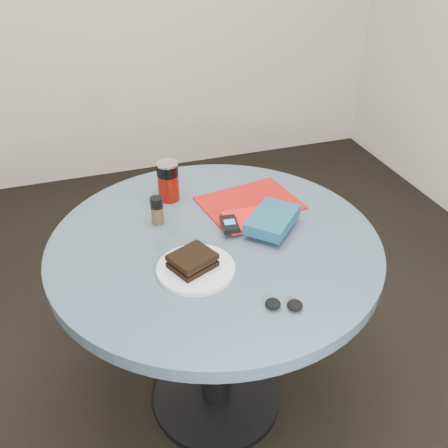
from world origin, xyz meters
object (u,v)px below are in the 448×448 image
object	(u,v)px
sandwich	(192,261)
headphones	(284,305)
pepper_grinder	(157,210)
red_book	(253,219)
novel	(272,219)
magazine	(250,203)
plate	(196,269)
soda_can	(168,181)
mp3_player	(230,224)
table	(215,281)

from	to	relation	value
sandwich	headphones	xyz separation A→B (m)	(0.18, -0.22, -0.02)
pepper_grinder	red_book	xyz separation A→B (m)	(0.29, -0.09, -0.03)
sandwich	novel	bearing A→B (deg)	22.10
magazine	plate	bearing A→B (deg)	-141.94
sandwich	soda_can	distance (m)	0.40
pepper_grinder	mp3_player	size ratio (longest dim) A/B	1.00
red_book	headphones	distance (m)	0.40
sandwich	plate	bearing A→B (deg)	-35.51
mp3_player	headphones	bearing A→B (deg)	-86.90
magazine	headphones	size ratio (longest dim) A/B	3.02
plate	red_book	size ratio (longest dim) A/B	1.20
red_book	soda_can	bearing A→B (deg)	135.31
magazine	red_book	world-z (taller)	red_book
table	mp3_player	xyz separation A→B (m)	(0.06, 0.03, 0.19)
plate	sandwich	world-z (taller)	sandwich
soda_can	pepper_grinder	bearing A→B (deg)	-116.59
pepper_grinder	sandwich	bearing A→B (deg)	-81.17
sandwich	red_book	world-z (taller)	sandwich
table	magazine	distance (m)	0.29
table	red_book	distance (m)	0.23
sandwich	magazine	bearing A→B (deg)	45.85
soda_can	mp3_player	world-z (taller)	soda_can
magazine	mp3_player	size ratio (longest dim) A/B	3.41
pepper_grinder	novel	distance (m)	0.36
plate	headphones	size ratio (longest dim) A/B	2.10
plate	magazine	size ratio (longest dim) A/B	0.69
sandwich	red_book	xyz separation A→B (m)	(0.24, 0.17, -0.02)
mp3_player	headphones	xyz separation A→B (m)	(0.02, -0.36, -0.02)
soda_can	headphones	xyz separation A→B (m)	(0.15, -0.62, -0.06)
magazine	red_book	xyz separation A→B (m)	(-0.03, -0.11, 0.01)
headphones	table	bearing A→B (deg)	102.71
plate	table	bearing A→B (deg)	53.58
pepper_grinder	headphones	size ratio (longest dim) A/B	0.88
table	magazine	world-z (taller)	magazine
red_book	novel	size ratio (longest dim) A/B	0.99
magazine	sandwich	bearing A→B (deg)	-143.25
plate	pepper_grinder	bearing A→B (deg)	100.20
red_book	novel	world-z (taller)	novel
headphones	pepper_grinder	bearing A→B (deg)	114.41
mp3_player	soda_can	bearing A→B (deg)	117.59
table	sandwich	world-z (taller)	sandwich
soda_can	headphones	bearing A→B (deg)	-76.21
table	red_book	xyz separation A→B (m)	(0.14, 0.05, 0.18)
magazine	mp3_player	xyz separation A→B (m)	(-0.12, -0.14, 0.03)
headphones	soda_can	bearing A→B (deg)	103.79
table	mp3_player	distance (m)	0.20
novel	mp3_player	size ratio (longest dim) A/B	2.00
plate	sandwich	distance (m)	0.03
novel	mp3_player	distance (m)	0.13
plate	magazine	world-z (taller)	plate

